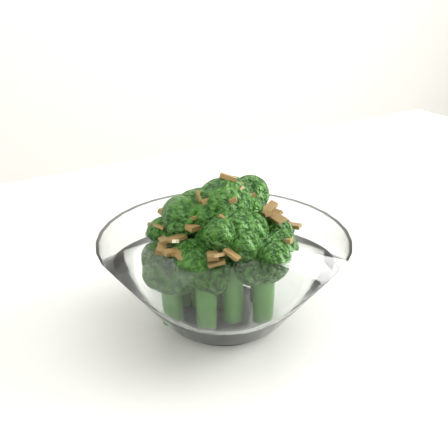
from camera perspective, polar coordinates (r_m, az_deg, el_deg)
name	(u,v)px	position (r m, az deg, el deg)	size (l,w,h in m)	color
table	(271,371)	(0.55, 4.36, -13.22)	(1.36, 1.07, 0.75)	white
broccoli_dish	(223,267)	(0.47, -0.10, -3.92)	(0.19, 0.19, 0.12)	white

